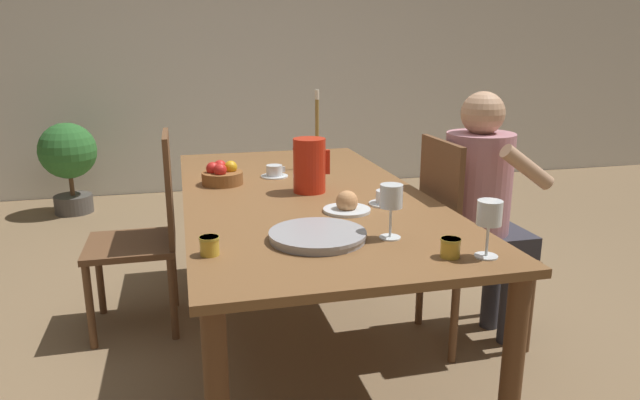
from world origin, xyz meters
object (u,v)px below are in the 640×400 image
object	(u,v)px
serving_tray	(318,236)
jam_jar_red	(209,245)
person_seated	(484,199)
red_pitcher	(309,165)
potted_plant	(68,158)
wine_glass_juice	(489,216)
fruit_bowl	(222,175)
jam_jar_amber	(450,247)
chair_person_side	(461,240)
teacup_across	(274,172)
chair_opposite	(147,229)
bread_plate	(347,205)
teacup_near_person	(386,199)
wine_glass_water	(391,199)
candlestick_tall	(317,137)

from	to	relation	value
serving_tray	jam_jar_red	bearing A→B (deg)	-170.85
person_seated	serving_tray	bearing A→B (deg)	-62.53
red_pitcher	potted_plant	bearing A→B (deg)	119.63
wine_glass_juice	potted_plant	xyz separation A→B (m)	(-1.81, 3.48, -0.39)
red_pitcher	fruit_bowl	world-z (taller)	red_pitcher
red_pitcher	jam_jar_amber	world-z (taller)	red_pitcher
serving_tray	jam_jar_amber	world-z (taller)	jam_jar_amber
chair_person_side	teacup_across	size ratio (longest dim) A/B	7.09
chair_opposite	person_seated	xyz separation A→B (m)	(1.50, -0.52, 0.19)
chair_opposite	wine_glass_juice	world-z (taller)	chair_opposite
jam_jar_red	potted_plant	distance (m)	3.41
red_pitcher	wine_glass_juice	xyz separation A→B (m)	(0.35, -0.93, 0.01)
chair_opposite	jam_jar_red	size ratio (longest dim) A/B	15.24
teacup_across	potted_plant	distance (m)	2.61
chair_opposite	fruit_bowl	bearing A→B (deg)	-104.00
bread_plate	jam_jar_red	world-z (taller)	bread_plate
chair_opposite	teacup_near_person	world-z (taller)	chair_opposite
red_pitcher	wine_glass_water	xyz separation A→B (m)	(0.13, -0.69, 0.02)
chair_person_side	red_pitcher	bearing A→B (deg)	-104.53
serving_tray	potted_plant	world-z (taller)	same
serving_tray	bread_plate	distance (m)	0.36
chair_person_side	potted_plant	xyz separation A→B (m)	(-2.13, 2.73, -0.03)
chair_opposite	serving_tray	world-z (taller)	chair_opposite
serving_tray	bread_plate	xyz separation A→B (m)	(0.19, 0.30, 0.01)
serving_tray	jam_jar_amber	xyz separation A→B (m)	(0.36, -0.26, 0.02)
red_pitcher	chair_opposite	bearing A→B (deg)	155.66
jam_jar_amber	candlestick_tall	xyz separation A→B (m)	(-0.09, 1.38, 0.14)
red_pitcher	jam_jar_amber	size ratio (longest dim) A/B	3.81
red_pitcher	teacup_across	bearing A→B (deg)	107.19
wine_glass_juice	jam_jar_amber	world-z (taller)	wine_glass_juice
potted_plant	person_seated	bearing A→B (deg)	-51.01
fruit_bowl	potted_plant	distance (m)	2.57
teacup_near_person	serving_tray	bearing A→B (deg)	-135.98
wine_glass_water	jam_jar_red	distance (m)	0.62
serving_tray	candlestick_tall	world-z (taller)	candlestick_tall
red_pitcher	jam_jar_red	world-z (taller)	red_pitcher
chair_person_side	chair_opposite	xyz separation A→B (m)	(-1.41, 0.51, 0.00)
wine_glass_water	chair_opposite	bearing A→B (deg)	130.18
teacup_near_person	potted_plant	xyz separation A→B (m)	(-1.71, 2.84, -0.28)
bread_plate	wine_glass_juice	bearing A→B (deg)	-64.58
serving_tray	jam_jar_red	distance (m)	0.37
teacup_near_person	serving_tray	world-z (taller)	teacup_near_person
chair_opposite	bread_plate	size ratio (longest dim) A/B	5.12
chair_person_side	person_seated	distance (m)	0.21
red_pitcher	candlestick_tall	size ratio (longest dim) A/B	0.58
red_pitcher	teacup_near_person	world-z (taller)	red_pitcher
fruit_bowl	serving_tray	bearing A→B (deg)	-74.27
person_seated	teacup_across	xyz separation A→B (m)	(-0.87, 0.52, 0.06)
person_seated	jam_jar_amber	xyz separation A→B (m)	(-0.52, -0.72, 0.07)
red_pitcher	serving_tray	bearing A→B (deg)	-100.47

